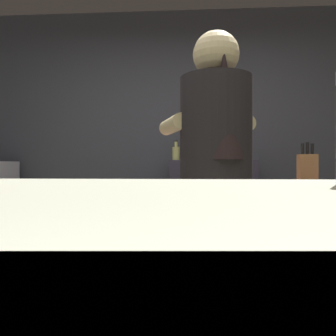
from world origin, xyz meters
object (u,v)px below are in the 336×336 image
object	(u,v)px
bartender	(216,183)
bottle_hot_sauce	(213,152)
knife_block	(307,170)
bottle_vinegar	(204,152)
mixing_bowl	(115,183)
chefs_knife	(259,188)
bottle_soy	(176,153)
bottle_olive_oil	(195,151)

from	to	relation	value
bartender	bottle_hot_sauce	distance (m)	1.72
knife_block	bottle_hot_sauce	size ratio (longest dim) A/B	1.33
knife_block	bottle_vinegar	distance (m)	1.37
bartender	mixing_bowl	bearing A→B (deg)	36.74
bottle_hot_sauce	bartender	bearing A→B (deg)	-93.07
knife_block	chefs_knife	distance (m)	0.31
bottle_vinegar	bottle_soy	bearing A→B (deg)	-179.09
bottle_hot_sauce	bottle_soy	size ratio (longest dim) A/B	1.06
bottle_olive_oil	knife_block	bearing A→B (deg)	-63.74
bottle_hot_sauce	chefs_knife	bearing A→B (deg)	-81.86
bottle_olive_oil	bartender	bearing A→B (deg)	-87.49
bartender	bottle_hot_sauce	xyz separation A→B (m)	(0.09, 1.71, 0.21)
chefs_knife	bottle_soy	distance (m)	1.40
knife_block	bottle_soy	bearing A→B (deg)	123.78
mixing_bowl	bottle_olive_oil	world-z (taller)	bottle_olive_oil
chefs_knife	bottle_hot_sauce	world-z (taller)	bottle_hot_sauce
bottle_hot_sauce	bottle_vinegar	distance (m)	0.09
bottle_hot_sauce	bottle_soy	xyz separation A→B (m)	(-0.36, -0.04, -0.00)
knife_block	bottle_hot_sauce	world-z (taller)	bottle_hot_sauce
mixing_bowl	bottle_olive_oil	distance (m)	1.42
bottle_soy	knife_block	bearing A→B (deg)	-56.22
mixing_bowl	bottle_vinegar	size ratio (longest dim) A/B	0.86
knife_block	bottle_olive_oil	distance (m)	1.46
mixing_bowl	chefs_knife	xyz separation A→B (m)	(0.87, -0.03, -0.02)
bottle_soy	bottle_vinegar	size ratio (longest dim) A/B	0.95
bottle_soy	bottle_vinegar	bearing A→B (deg)	0.91
mixing_bowl	chefs_knife	world-z (taller)	mixing_bowl
bartender	chefs_knife	bearing A→B (deg)	-51.34
bottle_olive_oil	bottle_vinegar	size ratio (longest dim) A/B	1.21
bartender	bottle_vinegar	size ratio (longest dim) A/B	8.40
bartender	bottle_vinegar	world-z (taller)	bartender
chefs_knife	knife_block	bearing A→B (deg)	-17.93
bottle_soy	mixing_bowl	bearing A→B (deg)	-104.60
bottle_soy	bottle_hot_sauce	bearing A→B (deg)	6.03
bottle_soy	bottle_vinegar	world-z (taller)	bottle_vinegar
mixing_bowl	bottle_hot_sauce	bearing A→B (deg)	61.99
chefs_knife	bottle_soy	bearing A→B (deg)	90.57
chefs_knife	bottle_soy	xyz separation A→B (m)	(-0.54, 1.27, 0.25)
bartender	mixing_bowl	world-z (taller)	bartender
bartender	bottle_vinegar	bearing A→B (deg)	-17.26
bottle_hot_sauce	bottle_soy	distance (m)	0.36
bottle_olive_oil	mixing_bowl	bearing A→B (deg)	-111.51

